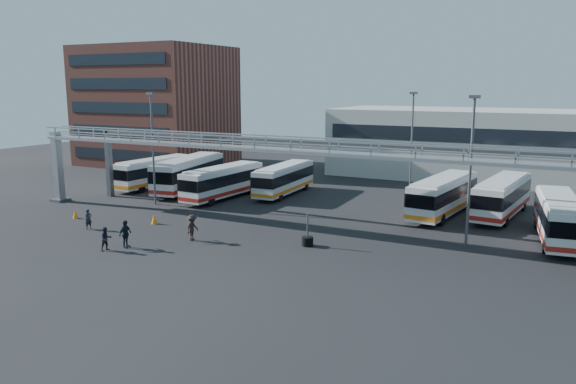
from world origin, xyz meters
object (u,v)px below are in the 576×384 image
at_px(light_pole_back, 412,139).
at_px(bus_0, 156,171).
at_px(light_pole_left, 153,142).
at_px(cone_right, 154,219).
at_px(bus_2, 223,181).
at_px(pedestrian_c, 192,228).
at_px(pedestrian_b, 106,239).
at_px(bus_3, 284,178).
at_px(bus_8, 559,217).
at_px(pedestrian_d, 125,234).
at_px(cone_left, 75,214).
at_px(tire_stack, 307,240).
at_px(bus_7, 502,196).
at_px(bus_1, 189,173).
at_px(bus_6, 443,194).
at_px(light_pole_mid, 471,163).
at_px(pedestrian_a, 88,219).

relative_size(light_pole_back, bus_0, 0.98).
distance_m(light_pole_left, cone_right, 9.27).
distance_m(bus_2, pedestrian_c, 14.93).
bearing_deg(pedestrian_b, bus_2, 31.48).
bearing_deg(light_pole_left, bus_3, 48.54).
height_order(bus_2, bus_8, bus_8).
xyz_separation_m(pedestrian_c, pedestrian_d, (-2.95, -3.52, 0.01)).
bearing_deg(bus_8, cone_left, -171.34).
bearing_deg(light_pole_back, tire_stack, -94.85).
xyz_separation_m(light_pole_back, bus_0, (-25.76, -7.04, -4.00)).
bearing_deg(bus_7, tire_stack, -119.02).
height_order(bus_1, bus_2, bus_1).
height_order(light_pole_left, bus_0, light_pole_left).
height_order(bus_8, tire_stack, bus_8).
distance_m(bus_0, cone_left, 14.81).
bearing_deg(bus_7, pedestrian_c, -130.10).
bearing_deg(cone_left, bus_6, 29.07).
height_order(light_pole_left, light_pole_mid, same).
xyz_separation_m(light_pole_mid, pedestrian_d, (-20.44, -10.90, -4.78)).
relative_size(pedestrian_b, pedestrian_d, 0.84).
relative_size(bus_1, pedestrian_b, 7.42).
bearing_deg(light_pole_mid, bus_3, 151.65).
distance_m(light_pole_mid, tire_stack, 12.08).
distance_m(cone_right, tire_stack, 13.47).
distance_m(bus_7, cone_left, 35.50).
bearing_deg(bus_1, bus_8, -15.86).
distance_m(pedestrian_c, pedestrian_d, 4.59).
bearing_deg(bus_1, light_pole_back, 8.79).
distance_m(light_pole_mid, cone_right, 24.24).
bearing_deg(bus_8, cone_right, -170.30).
bearing_deg(cone_right, light_pole_back, 52.61).
relative_size(light_pole_mid, pedestrian_b, 6.37).
xyz_separation_m(light_pole_left, pedestrian_a, (1.52, -9.43, -4.94)).
distance_m(light_pole_left, bus_7, 30.78).
distance_m(bus_1, cone_left, 14.22).
relative_size(bus_1, bus_3, 1.18).
bearing_deg(bus_6, bus_7, 29.59).
bearing_deg(bus_7, bus_1, -168.91).
xyz_separation_m(light_pole_back, pedestrian_b, (-13.12, -26.99, -4.93)).
bearing_deg(light_pole_back, bus_6, -54.65).
height_order(bus_1, pedestrian_b, bus_1).
xyz_separation_m(bus_1, pedestrian_a, (2.75, -16.18, -1.16)).
xyz_separation_m(bus_0, pedestrian_d, (13.32, -18.86, -0.78)).
bearing_deg(light_pole_left, bus_8, 5.52).
xyz_separation_m(pedestrian_b, cone_left, (-9.10, 5.64, -0.46)).
bearing_deg(cone_left, bus_0, 103.91).
height_order(bus_6, pedestrian_d, bus_6).
xyz_separation_m(light_pole_mid, cone_right, (-23.15, -4.82, -5.33)).
bearing_deg(light_pole_back, bus_3, -158.96).
height_order(cone_right, tire_stack, tire_stack).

